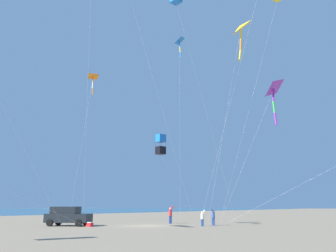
{
  "coord_description": "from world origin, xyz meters",
  "views": [
    {
      "loc": [
        21.04,
        -28.17,
        1.88
      ],
      "look_at": [
        7.15,
        -6.93,
        7.86
      ],
      "focal_mm": 36.48,
      "sensor_mm": 36.0,
      "label": 1
    }
  ],
  "objects_px": {
    "kite_delta_small_distant": "(240,29)",
    "kite_box_teal_far_right": "(161,144)",
    "person_child_green_jacket": "(202,217)",
    "person_child_grey_jacket": "(213,216)",
    "person_adult_flyer": "(170,214)",
    "parked_car": "(68,216)",
    "cooler_box": "(90,224)",
    "kite_delta_red_high_left": "(93,77)",
    "kite_delta_blue_topmost": "(179,41)",
    "kite_delta_magenta_far_left": "(273,89)"
  },
  "relations": [
    {
      "from": "kite_delta_magenta_far_left",
      "to": "kite_delta_red_high_left",
      "type": "bearing_deg",
      "value": -172.82
    },
    {
      "from": "parked_car",
      "to": "person_adult_flyer",
      "type": "height_order",
      "value": "person_adult_flyer"
    },
    {
      "from": "cooler_box",
      "to": "person_child_grey_jacket",
      "type": "xyz_separation_m",
      "value": [
        8.95,
        8.25,
        0.74
      ]
    },
    {
      "from": "person_child_grey_jacket",
      "to": "kite_delta_magenta_far_left",
      "type": "relative_size",
      "value": 0.17
    },
    {
      "from": "kite_box_teal_far_right",
      "to": "kite_delta_magenta_far_left",
      "type": "relative_size",
      "value": 0.9
    },
    {
      "from": "parked_car",
      "to": "kite_delta_red_high_left",
      "type": "height_order",
      "value": "kite_delta_red_high_left"
    },
    {
      "from": "kite_delta_red_high_left",
      "to": "kite_delta_small_distant",
      "type": "bearing_deg",
      "value": 2.08
    },
    {
      "from": "person_adult_flyer",
      "to": "person_child_green_jacket",
      "type": "height_order",
      "value": "person_adult_flyer"
    },
    {
      "from": "person_adult_flyer",
      "to": "person_child_green_jacket",
      "type": "distance_m",
      "value": 6.04
    },
    {
      "from": "kite_delta_magenta_far_left",
      "to": "person_adult_flyer",
      "type": "bearing_deg",
      "value": 146.1
    },
    {
      "from": "kite_delta_red_high_left",
      "to": "parked_car",
      "type": "bearing_deg",
      "value": 153.08
    },
    {
      "from": "kite_delta_small_distant",
      "to": "parked_car",
      "type": "bearing_deg",
      "value": 173.74
    },
    {
      "from": "parked_car",
      "to": "kite_delta_small_distant",
      "type": "xyz_separation_m",
      "value": [
        19.4,
        -2.13,
        13.39
      ]
    },
    {
      "from": "cooler_box",
      "to": "kite_delta_red_high_left",
      "type": "distance_m",
      "value": 13.91
    },
    {
      "from": "cooler_box",
      "to": "kite_delta_small_distant",
      "type": "height_order",
      "value": "kite_delta_small_distant"
    },
    {
      "from": "kite_delta_magenta_far_left",
      "to": "cooler_box",
      "type": "bearing_deg",
      "value": 176.62
    },
    {
      "from": "cooler_box",
      "to": "person_child_green_jacket",
      "type": "xyz_separation_m",
      "value": [
        8.71,
        6.38,
        0.63
      ]
    },
    {
      "from": "kite_delta_red_high_left",
      "to": "kite_delta_small_distant",
      "type": "distance_m",
      "value": 14.23
    },
    {
      "from": "person_child_green_jacket",
      "to": "person_child_grey_jacket",
      "type": "bearing_deg",
      "value": 82.64
    },
    {
      "from": "kite_delta_red_high_left",
      "to": "kite_delta_small_distant",
      "type": "relative_size",
      "value": 0.93
    },
    {
      "from": "kite_delta_red_high_left",
      "to": "kite_delta_magenta_far_left",
      "type": "height_order",
      "value": "kite_delta_red_high_left"
    },
    {
      "from": "cooler_box",
      "to": "kite_box_teal_far_right",
      "type": "bearing_deg",
      "value": 54.96
    },
    {
      "from": "kite_delta_small_distant",
      "to": "person_child_green_jacket",
      "type": "bearing_deg",
      "value": 132.06
    },
    {
      "from": "parked_car",
      "to": "kite_box_teal_far_right",
      "type": "height_order",
      "value": "kite_box_teal_far_right"
    },
    {
      "from": "kite_box_teal_far_right",
      "to": "person_adult_flyer",
      "type": "bearing_deg",
      "value": 104.35
    },
    {
      "from": "person_child_grey_jacket",
      "to": "kite_delta_blue_topmost",
      "type": "bearing_deg",
      "value": 179.3
    },
    {
      "from": "cooler_box",
      "to": "person_child_green_jacket",
      "type": "distance_m",
      "value": 10.81
    },
    {
      "from": "person_adult_flyer",
      "to": "person_child_green_jacket",
      "type": "relative_size",
      "value": 1.24
    },
    {
      "from": "kite_delta_red_high_left",
      "to": "kite_box_teal_far_right",
      "type": "distance_m",
      "value": 10.43
    },
    {
      "from": "person_child_green_jacket",
      "to": "kite_delta_small_distant",
      "type": "relative_size",
      "value": 0.1
    },
    {
      "from": "kite_box_teal_far_right",
      "to": "kite_delta_magenta_far_left",
      "type": "bearing_deg",
      "value": -25.94
    },
    {
      "from": "person_adult_flyer",
      "to": "parked_car",
      "type": "bearing_deg",
      "value": -121.95
    },
    {
      "from": "kite_box_teal_far_right",
      "to": "kite_delta_magenta_far_left",
      "type": "distance_m",
      "value": 15.95
    },
    {
      "from": "kite_box_teal_far_right",
      "to": "kite_delta_magenta_far_left",
      "type": "height_order",
      "value": "kite_delta_magenta_far_left"
    },
    {
      "from": "cooler_box",
      "to": "person_adult_flyer",
      "type": "xyz_separation_m",
      "value": [
        3.29,
        9.06,
        0.83
      ]
    },
    {
      "from": "cooler_box",
      "to": "kite_delta_red_high_left",
      "type": "xyz_separation_m",
      "value": [
        2.58,
        -3.08,
        13.32
      ]
    },
    {
      "from": "cooler_box",
      "to": "kite_delta_small_distant",
      "type": "xyz_separation_m",
      "value": [
        16.77,
        -2.56,
        14.13
      ]
    },
    {
      "from": "person_child_grey_jacket",
      "to": "person_child_green_jacket",
      "type": "bearing_deg",
      "value": -97.36
    },
    {
      "from": "kite_box_teal_far_right",
      "to": "kite_delta_small_distant",
      "type": "height_order",
      "value": "kite_delta_small_distant"
    },
    {
      "from": "person_child_grey_jacket",
      "to": "cooler_box",
      "type": "bearing_deg",
      "value": -137.31
    },
    {
      "from": "kite_delta_red_high_left",
      "to": "kite_box_teal_far_right",
      "type": "height_order",
      "value": "kite_delta_red_high_left"
    },
    {
      "from": "parked_car",
      "to": "kite_delta_small_distant",
      "type": "relative_size",
      "value": 0.31
    },
    {
      "from": "parked_car",
      "to": "kite_delta_magenta_far_left",
      "type": "height_order",
      "value": "kite_delta_magenta_far_left"
    },
    {
      "from": "person_child_grey_jacket",
      "to": "kite_box_teal_far_right",
      "type": "distance_m",
      "value": 9.19
    },
    {
      "from": "kite_delta_small_distant",
      "to": "kite_box_teal_far_right",
      "type": "bearing_deg",
      "value": 146.38
    },
    {
      "from": "parked_car",
      "to": "kite_delta_blue_topmost",
      "type": "relative_size",
      "value": 0.21
    },
    {
      "from": "cooler_box",
      "to": "parked_car",
      "type": "bearing_deg",
      "value": -170.67
    },
    {
      "from": "cooler_box",
      "to": "kite_delta_blue_topmost",
      "type": "xyz_separation_m",
      "value": [
        5.06,
        8.3,
        21.14
      ]
    },
    {
      "from": "cooler_box",
      "to": "person_child_grey_jacket",
      "type": "relative_size",
      "value": 0.36
    },
    {
      "from": "person_child_green_jacket",
      "to": "kite_delta_magenta_far_left",
      "type": "distance_m",
      "value": 15.22
    }
  ]
}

